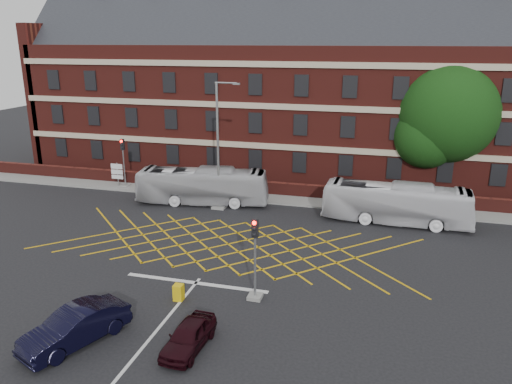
% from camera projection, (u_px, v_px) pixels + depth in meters
% --- Properties ---
extents(ground, '(120.00, 120.00, 0.00)m').
position_uv_depth(ground, '(218.00, 257.00, 29.98)').
color(ground, black).
rests_on(ground, ground).
extents(victorian_building, '(51.00, 12.17, 20.40)m').
position_uv_depth(victorian_building, '(294.00, 90.00, 47.89)').
color(victorian_building, '#591C16').
rests_on(victorian_building, ground).
extents(boundary_wall, '(56.00, 0.50, 1.10)m').
position_uv_depth(boundary_wall, '(269.00, 188.00, 41.80)').
color(boundary_wall, '#511A15').
rests_on(boundary_wall, ground).
extents(far_pavement, '(60.00, 3.00, 0.12)m').
position_uv_depth(far_pavement, '(266.00, 197.00, 41.02)').
color(far_pavement, slate).
rests_on(far_pavement, ground).
extents(box_junction_hatching, '(8.22, 8.22, 0.02)m').
position_uv_depth(box_junction_hatching, '(228.00, 244.00, 31.82)').
color(box_junction_hatching, '#CC990C').
rests_on(box_junction_hatching, ground).
extents(stop_line, '(8.00, 0.30, 0.02)m').
position_uv_depth(stop_line, '(196.00, 283.00, 26.74)').
color(stop_line, silver).
rests_on(stop_line, ground).
extents(centre_line, '(0.15, 14.00, 0.02)m').
position_uv_depth(centre_line, '(138.00, 353.00, 20.75)').
color(centre_line, silver).
rests_on(centre_line, ground).
extents(bus_left, '(10.58, 3.98, 2.88)m').
position_uv_depth(bus_left, '(202.00, 186.00, 39.29)').
color(bus_left, '#B9B9BD').
rests_on(bus_left, ground).
extents(bus_right, '(10.39, 2.80, 2.87)m').
position_uv_depth(bus_right, '(396.00, 204.00, 35.10)').
color(bus_right, silver).
rests_on(bus_right, ground).
extents(car_navy, '(3.39, 5.02, 1.56)m').
position_uv_depth(car_navy, '(75.00, 327.00, 21.27)').
color(car_navy, black).
rests_on(car_navy, ground).
extents(car_maroon, '(1.60, 3.53, 1.18)m').
position_uv_depth(car_maroon, '(189.00, 336.00, 20.95)').
color(car_maroon, black).
rests_on(car_maroon, ground).
extents(deciduous_tree, '(8.25, 8.18, 10.87)m').
position_uv_depth(deciduous_tree, '(446.00, 120.00, 40.63)').
color(deciduous_tree, black).
rests_on(deciduous_tree, ground).
extents(traffic_light_near, '(0.70, 0.70, 4.27)m').
position_uv_depth(traffic_light_near, '(255.00, 267.00, 24.64)').
color(traffic_light_near, slate).
rests_on(traffic_light_near, ground).
extents(traffic_light_far, '(0.70, 0.70, 4.27)m').
position_uv_depth(traffic_light_far, '(124.00, 167.00, 43.62)').
color(traffic_light_far, slate).
rests_on(traffic_light_far, ground).
extents(street_lamp, '(2.25, 1.00, 9.59)m').
position_uv_depth(street_lamp, '(219.00, 166.00, 37.60)').
color(street_lamp, slate).
rests_on(street_lamp, ground).
extents(direction_signs, '(1.10, 0.16, 2.20)m').
position_uv_depth(direction_signs, '(117.00, 172.00, 43.58)').
color(direction_signs, gray).
rests_on(direction_signs, ground).
extents(utility_cabinet, '(0.47, 0.44, 0.84)m').
position_uv_depth(utility_cabinet, '(179.00, 292.00, 24.90)').
color(utility_cabinet, gold).
rests_on(utility_cabinet, ground).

